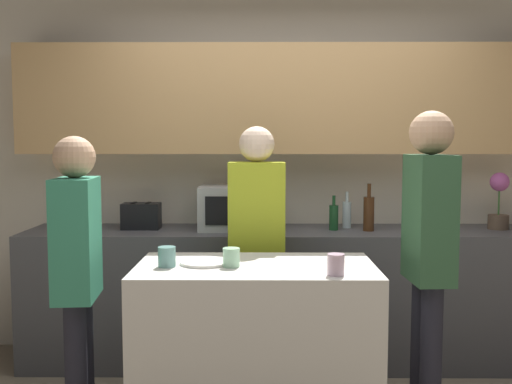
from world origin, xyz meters
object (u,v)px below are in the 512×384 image
bottle_0 (334,217)px  cup_1 (336,265)px  person_right (429,245)px  person_center (77,266)px  potted_plant (499,201)px  person_left (257,236)px  microwave (237,208)px  plate_on_island (205,262)px  cup_2 (231,257)px  cup_0 (167,257)px  bottle_2 (369,213)px  toaster (141,216)px  bottle_1 (347,214)px

bottle_0 → cup_1: 1.33m
person_right → person_center: bearing=91.2°
potted_plant → person_left: size_ratio=0.24×
microwave → bottle_0: bearing=-4.0°
person_left → person_center: (-0.89, -0.67, -0.04)m
plate_on_island → cup_2: bearing=-28.2°
potted_plant → person_center: bearing=-154.7°
cup_0 → potted_plant: bearing=29.1°
plate_on_island → cup_0: cup_0 is taller
person_center → microwave: bearing=143.2°
bottle_0 → microwave: bearing=176.0°
cup_1 → plate_on_island: bearing=158.1°
bottle_2 → person_center: (-1.65, -1.13, -0.13)m
cup_0 → person_left: bearing=55.3°
cup_1 → cup_2: 0.53m
plate_on_island → cup_2: 0.16m
bottle_0 → toaster: bearing=177.9°
toaster → bottle_0: bearing=-2.1°
bottle_1 → plate_on_island: size_ratio=0.98×
plate_on_island → person_left: 0.63m
bottle_0 → bottle_1: (0.11, 0.11, 0.01)m
toaster → cup_2: (0.68, -1.19, -0.06)m
plate_on_island → cup_2: (0.14, -0.07, 0.04)m
bottle_0 → bottle_2: bottle_2 is taller
microwave → toaster: (-0.67, 0.00, -0.06)m
plate_on_island → cup_0: size_ratio=2.59×
bottle_1 → cup_2: bottle_1 is taller
microwave → person_left: size_ratio=0.32×
person_right → bottle_2: bearing=4.5°
microwave → cup_1: (0.51, -1.37, -0.11)m
person_right → bottle_0: bearing=16.3°
bottle_0 → person_right: person_right is taller
plate_on_island → person_center: 0.64m
bottle_2 → cup_2: size_ratio=3.40×
bottle_0 → plate_on_island: size_ratio=0.92×
cup_2 → person_center: bearing=-178.0°
potted_plant → cup_2: 2.16m
cup_0 → person_center: size_ratio=0.06×
cup_1 → cup_2: (-0.50, 0.18, -0.00)m
microwave → toaster: microwave is taller
person_left → person_center: size_ratio=1.04×
bottle_2 → person_left: (-0.76, -0.45, -0.09)m
cup_1 → person_center: bearing=173.0°
person_left → potted_plant: bearing=-162.0°
microwave → bottle_0: microwave is taller
cup_0 → cup_1: size_ratio=0.99×
microwave → cup_0: 1.23m
person_left → person_right: size_ratio=0.96×
toaster → microwave: bearing=-0.1°
potted_plant → cup_2: bearing=-146.6°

